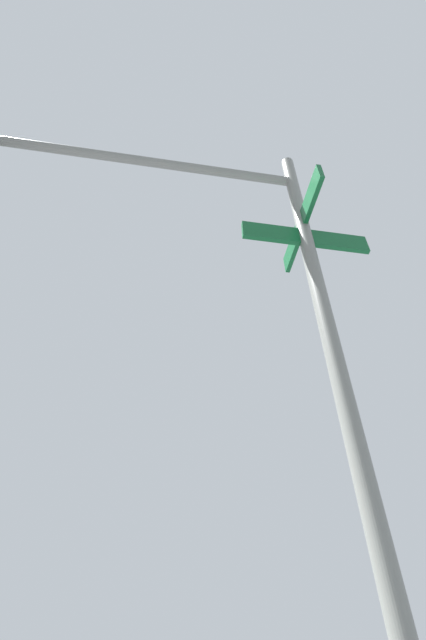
{
  "coord_description": "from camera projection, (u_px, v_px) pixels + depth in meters",
  "views": [
    {
      "loc": [
        -7.92,
        -5.38,
        1.74
      ],
      "look_at": [
        -5.27,
        -7.61,
        4.94
      ],
      "focal_mm": 24.03,
      "sensor_mm": 36.0,
      "label": 1
    }
  ],
  "objects": [
    {
      "name": "traffic_signal_near",
      "position": [
        141.0,
        249.0,
        3.21
      ],
      "size": [
        2.17,
        3.25,
        6.04
      ],
      "color": "slate",
      "rests_on": "ground_plane"
    }
  ]
}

